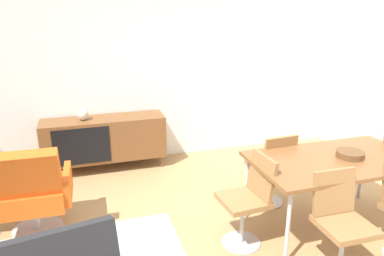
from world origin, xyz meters
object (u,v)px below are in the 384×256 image
object	(u,v)px
sideboard	(104,138)
dining_chair_front_left	(340,220)
dining_chair_near_window	(249,197)
wooden_bowl_on_table	(350,154)
dining_table	(335,162)
lounge_chair_red	(31,190)
vase_cobalt	(83,114)
dining_chair_back_left	(272,166)

from	to	relation	value
sideboard	dining_chair_front_left	xyz separation A→B (m)	(1.67, -2.65, 0.03)
dining_chair_front_left	dining_chair_near_window	bearing A→B (deg)	133.82
wooden_bowl_on_table	dining_table	bearing A→B (deg)	174.96
sideboard	lounge_chair_red	size ratio (longest dim) A/B	1.69
wooden_bowl_on_table	dining_chair_near_window	distance (m)	1.08
wooden_bowl_on_table	sideboard	bearing A→B (deg)	135.83
dining_chair_front_left	lounge_chair_red	xyz separation A→B (m)	(-2.45, 1.30, -0.00)
vase_cobalt	dining_chair_back_left	xyz separation A→B (m)	(1.92, -1.53, -0.33)
dining_chair_front_left	wooden_bowl_on_table	bearing A→B (deg)	47.59
sideboard	dining_table	world-z (taller)	dining_table
vase_cobalt	dining_chair_front_left	distance (m)	3.29
lounge_chair_red	dining_chair_near_window	bearing A→B (deg)	-21.05
wooden_bowl_on_table	dining_chair_back_left	world-z (taller)	dining_chair_back_left
dining_table	sideboard	bearing A→B (deg)	133.96
dining_chair_front_left	sideboard	bearing A→B (deg)	122.18
dining_table	wooden_bowl_on_table	size ratio (longest dim) A/B	6.15
dining_chair_back_left	lounge_chair_red	distance (m)	2.46
vase_cobalt	dining_chair_front_left	size ratio (longest dim) A/B	0.19
dining_chair_back_left	dining_table	bearing A→B (deg)	-58.24
wooden_bowl_on_table	dining_chair_near_window	bearing A→B (deg)	179.04
vase_cobalt	dining_table	xyz separation A→B (m)	(2.27, -2.09, -0.10)
sideboard	vase_cobalt	bearing A→B (deg)	179.57
sideboard	lounge_chair_red	distance (m)	1.56
vase_cobalt	dining_table	distance (m)	3.09
dining_chair_front_left	dining_chair_back_left	xyz separation A→B (m)	(0.00, 1.12, 0.00)
dining_table	wooden_bowl_on_table	world-z (taller)	wooden_bowl_on_table
wooden_bowl_on_table	dining_chair_front_left	distance (m)	0.80
wooden_bowl_on_table	dining_chair_near_window	xyz separation A→B (m)	(-1.04, 0.02, -0.30)
sideboard	dining_table	bearing A→B (deg)	-46.04
sideboard	dining_chair_near_window	xyz separation A→B (m)	(1.13, -2.09, 0.03)
vase_cobalt	lounge_chair_red	distance (m)	1.49
wooden_bowl_on_table	dining_chair_front_left	size ratio (longest dim) A/B	0.30
dining_chair_front_left	dining_table	bearing A→B (deg)	58.04
vase_cobalt	dining_chair_front_left	xyz separation A→B (m)	(1.92, -2.65, -0.33)
dining_table	dining_chair_front_left	distance (m)	0.70
dining_chair_near_window	lounge_chair_red	xyz separation A→B (m)	(-1.91, 0.73, -0.00)
vase_cobalt	dining_chair_near_window	xyz separation A→B (m)	(1.38, -2.09, -0.33)
sideboard	wooden_bowl_on_table	world-z (taller)	wooden_bowl_on_table
sideboard	wooden_bowl_on_table	bearing A→B (deg)	-44.17
dining_table	lounge_chair_red	bearing A→B (deg)	165.21
wooden_bowl_on_table	dining_chair_front_left	world-z (taller)	dining_chair_front_left
dining_chair_near_window	dining_chair_back_left	world-z (taller)	same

